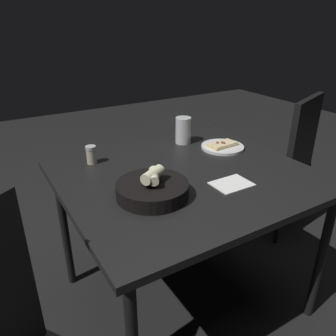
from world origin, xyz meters
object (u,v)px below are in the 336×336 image
dining_table (186,186)px  pizza_plate (223,146)px  bread_basket (152,189)px  pepper_shaker (91,156)px  chair_near (282,157)px  beer_glass (183,132)px

dining_table → pizza_plate: size_ratio=4.80×
bread_basket → pepper_shaker: 0.43m
pizza_plate → bread_basket: bread_basket is taller
pepper_shaker → bread_basket: bearing=102.3°
dining_table → bread_basket: (0.23, 0.10, 0.09)m
dining_table → chair_near: bearing=-165.4°
chair_near → pepper_shaker: bearing=-4.0°
chair_near → dining_table: bearing=14.6°
dining_table → chair_near: 0.95m
bread_basket → chair_near: 1.21m
beer_glass → pepper_shaker: 0.52m
pizza_plate → bread_basket: 0.62m
beer_glass → pepper_shaker: bearing=1.4°
dining_table → pepper_shaker: pepper_shaker is taller
dining_table → pepper_shaker: 0.46m
beer_glass → pepper_shaker: (0.52, 0.01, -0.02)m
dining_table → bread_basket: size_ratio=3.82×
pizza_plate → chair_near: bearing=-172.4°
bread_basket → pizza_plate: bearing=-155.0°
bread_basket → beer_glass: 0.61m
beer_glass → dining_table: bearing=59.1°
dining_table → pizza_plate: pizza_plate is taller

